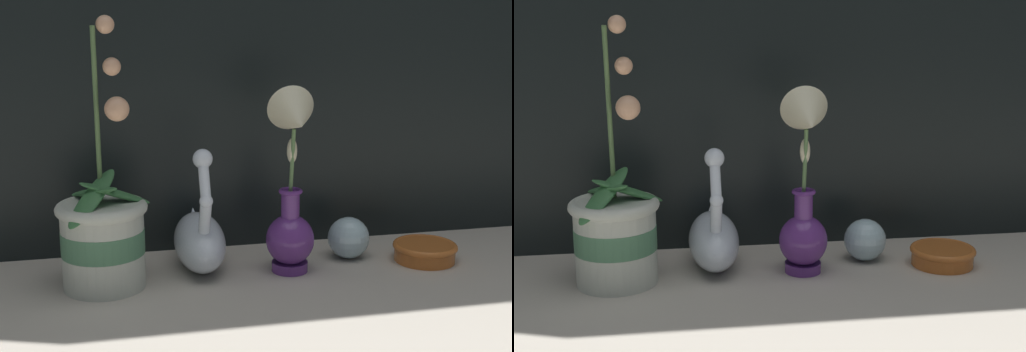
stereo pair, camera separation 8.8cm
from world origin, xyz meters
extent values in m
plane|color=#BCB2A3|center=(0.00, 0.00, 0.00)|extent=(2.80, 2.80, 0.00)
cylinder|color=beige|center=(-0.30, 0.09, 0.07)|extent=(0.14, 0.14, 0.15)
cylinder|color=#477A56|center=(-0.30, 0.09, 0.08)|extent=(0.14, 0.14, 0.04)
torus|color=beige|center=(-0.30, 0.09, 0.14)|extent=(0.15, 0.15, 0.02)
cylinder|color=#4C6B3D|center=(-0.30, 0.09, 0.29)|extent=(0.01, 0.05, 0.29)
ellipsoid|color=#38703D|center=(-0.27, 0.09, 0.16)|extent=(0.13, 0.06, 0.06)
ellipsoid|color=#38703D|center=(-0.31, 0.11, 0.16)|extent=(0.10, 0.14, 0.05)
ellipsoid|color=#38703D|center=(-0.31, 0.07, 0.16)|extent=(0.10, 0.12, 0.08)
sphere|color=#E5A87F|center=(-0.28, 0.08, 0.43)|extent=(0.03, 0.03, 0.03)
sphere|color=#E5A87F|center=(-0.27, 0.08, 0.37)|extent=(0.03, 0.03, 0.03)
sphere|color=#E5A87F|center=(-0.27, 0.06, 0.30)|extent=(0.04, 0.04, 0.04)
ellipsoid|color=silver|center=(-0.13, 0.14, 0.05)|extent=(0.09, 0.20, 0.10)
cone|color=silver|center=(-0.13, 0.22, 0.06)|extent=(0.05, 0.07, 0.07)
cylinder|color=silver|center=(-0.13, 0.07, 0.11)|extent=(0.02, 0.05, 0.08)
sphere|color=silver|center=(-0.13, 0.05, 0.15)|extent=(0.02, 0.02, 0.02)
cylinder|color=silver|center=(-0.13, 0.07, 0.18)|extent=(0.02, 0.05, 0.07)
sphere|color=silver|center=(-0.13, 0.09, 0.21)|extent=(0.03, 0.03, 0.03)
cylinder|color=#602D7F|center=(0.03, 0.09, 0.01)|extent=(0.06, 0.06, 0.02)
ellipsoid|color=#602D7F|center=(0.03, 0.09, 0.06)|extent=(0.09, 0.09, 0.09)
cylinder|color=#602D7F|center=(0.03, 0.09, 0.12)|extent=(0.03, 0.03, 0.05)
torus|color=#602D7F|center=(0.03, 0.09, 0.15)|extent=(0.04, 0.04, 0.01)
cylinder|color=#567A47|center=(0.03, 0.08, 0.20)|extent=(0.01, 0.02, 0.11)
cone|color=beige|center=(0.03, 0.06, 0.28)|extent=(0.08, 0.10, 0.10)
ellipsoid|color=beige|center=(0.03, 0.09, 0.22)|extent=(0.02, 0.02, 0.04)
sphere|color=silver|center=(0.15, 0.14, 0.04)|extent=(0.08, 0.08, 0.08)
cylinder|color=#C66628|center=(0.29, 0.09, 0.02)|extent=(0.11, 0.11, 0.03)
torus|color=#C66628|center=(0.29, 0.09, 0.03)|extent=(0.12, 0.12, 0.01)
camera|label=1|loc=(-0.30, -1.07, 0.45)|focal=50.00mm
camera|label=2|loc=(-0.21, -1.09, 0.45)|focal=50.00mm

